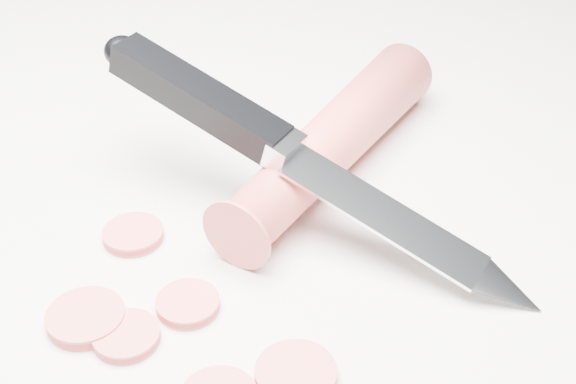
# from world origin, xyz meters

# --- Properties ---
(ground) EXTENTS (2.40, 2.40, 0.00)m
(ground) POSITION_xyz_m (0.00, 0.00, 0.00)
(ground) COLOR silver
(ground) RESTS_ON ground
(carrot) EXTENTS (0.12, 0.20, 0.04)m
(carrot) POSITION_xyz_m (0.09, 0.07, 0.02)
(carrot) COLOR #D64440
(carrot) RESTS_ON ground
(carrot_slice_0) EXTENTS (0.03, 0.03, 0.01)m
(carrot_slice_0) POSITION_xyz_m (-0.01, -0.07, 0.00)
(carrot_slice_0) COLOR #D4504C
(carrot_slice_0) RESTS_ON ground
(carrot_slice_1) EXTENTS (0.03, 0.03, 0.01)m
(carrot_slice_1) POSITION_xyz_m (0.03, -0.06, 0.00)
(carrot_slice_1) COLOR #D4504C
(carrot_slice_1) RESTS_ON ground
(carrot_slice_2) EXTENTS (0.04, 0.04, 0.01)m
(carrot_slice_2) POSITION_xyz_m (-0.02, -0.07, 0.00)
(carrot_slice_2) COLOR #D4504C
(carrot_slice_2) RESTS_ON ground
(carrot_slice_4) EXTENTS (0.04, 0.04, 0.01)m
(carrot_slice_4) POSITION_xyz_m (0.09, -0.09, 0.00)
(carrot_slice_4) COLOR #D4504C
(carrot_slice_4) RESTS_ON ground
(carrot_slice_5) EXTENTS (0.03, 0.03, 0.01)m
(carrot_slice_5) POSITION_xyz_m (-0.01, -0.01, 0.00)
(carrot_slice_5) COLOR #D4504C
(carrot_slice_5) RESTS_ON ground
(carrot_slice_6) EXTENTS (0.03, 0.03, 0.01)m
(carrot_slice_6) POSITION_xyz_m (0.01, -0.08, 0.00)
(carrot_slice_6) COLOR #D4504C
(carrot_slice_6) RESTS_ON ground
(kitchen_knife) EXTENTS (0.27, 0.14, 0.09)m
(kitchen_knife) POSITION_xyz_m (0.08, 0.02, 0.04)
(kitchen_knife) COLOR silver
(kitchen_knife) RESTS_ON ground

